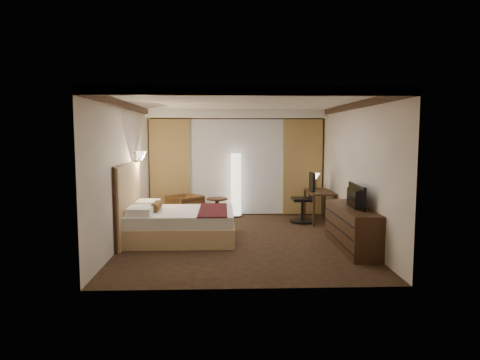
{
  "coord_description": "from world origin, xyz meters",
  "views": [
    {
      "loc": [
        -0.33,
        -8.34,
        2.07
      ],
      "look_at": [
        0.0,
        0.4,
        1.15
      ],
      "focal_mm": 32.0,
      "sensor_mm": 36.0,
      "label": 1
    }
  ],
  "objects_px": {
    "side_table": "(217,209)",
    "television": "(351,191)",
    "office_chair": "(302,198)",
    "bed": "(182,225)",
    "dresser": "(352,228)",
    "armchair": "(185,207)",
    "desk": "(319,206)",
    "floor_lamp": "(236,185)"
  },
  "relations": [
    {
      "from": "armchair",
      "to": "dresser",
      "type": "bearing_deg",
      "value": 11.94
    },
    {
      "from": "television",
      "to": "desk",
      "type": "bearing_deg",
      "value": 2.9
    },
    {
      "from": "bed",
      "to": "floor_lamp",
      "type": "height_order",
      "value": "floor_lamp"
    },
    {
      "from": "dresser",
      "to": "television",
      "type": "xyz_separation_m",
      "value": [
        -0.03,
        -0.0,
        0.68
      ]
    },
    {
      "from": "desk",
      "to": "television",
      "type": "bearing_deg",
      "value": -89.53
    },
    {
      "from": "desk",
      "to": "dresser",
      "type": "relative_size",
      "value": 0.59
    },
    {
      "from": "armchair",
      "to": "office_chair",
      "type": "xyz_separation_m",
      "value": [
        2.8,
        -0.21,
        0.24
      ]
    },
    {
      "from": "television",
      "to": "side_table",
      "type": "bearing_deg",
      "value": 45.59
    },
    {
      "from": "armchair",
      "to": "bed",
      "type": "bearing_deg",
      "value": -36.3
    },
    {
      "from": "desk",
      "to": "office_chair",
      "type": "height_order",
      "value": "office_chair"
    },
    {
      "from": "bed",
      "to": "floor_lamp",
      "type": "xyz_separation_m",
      "value": [
        1.14,
        2.4,
        0.51
      ]
    },
    {
      "from": "armchair",
      "to": "floor_lamp",
      "type": "bearing_deg",
      "value": 75.22
    },
    {
      "from": "side_table",
      "to": "desk",
      "type": "height_order",
      "value": "desk"
    },
    {
      "from": "bed",
      "to": "office_chair",
      "type": "xyz_separation_m",
      "value": [
        2.69,
        1.6,
        0.3
      ]
    },
    {
      "from": "bed",
      "to": "dresser",
      "type": "distance_m",
      "value": 3.26
    },
    {
      "from": "office_chair",
      "to": "television",
      "type": "height_order",
      "value": "office_chair"
    },
    {
      "from": "side_table",
      "to": "desk",
      "type": "bearing_deg",
      "value": -5.05
    },
    {
      "from": "floor_lamp",
      "to": "dresser",
      "type": "distance_m",
      "value": 3.78
    },
    {
      "from": "dresser",
      "to": "bed",
      "type": "bearing_deg",
      "value": 166.43
    },
    {
      "from": "side_table",
      "to": "television",
      "type": "xyz_separation_m",
      "value": [
        2.47,
        -2.63,
        0.78
      ]
    },
    {
      "from": "side_table",
      "to": "office_chair",
      "type": "distance_m",
      "value": 2.07
    },
    {
      "from": "armchair",
      "to": "dresser",
      "type": "height_order",
      "value": "dresser"
    },
    {
      "from": "floor_lamp",
      "to": "side_table",
      "type": "bearing_deg",
      "value": -131.7
    },
    {
      "from": "desk",
      "to": "television",
      "type": "distance_m",
      "value": 2.51
    },
    {
      "from": "office_chair",
      "to": "desk",
      "type": "bearing_deg",
      "value": 6.18
    },
    {
      "from": "office_chair",
      "to": "dresser",
      "type": "relative_size",
      "value": 0.61
    },
    {
      "from": "side_table",
      "to": "floor_lamp",
      "type": "xyz_separation_m",
      "value": [
        0.47,
        0.53,
        0.53
      ]
    },
    {
      "from": "bed",
      "to": "television",
      "type": "bearing_deg",
      "value": -13.69
    },
    {
      "from": "armchair",
      "to": "desk",
      "type": "relative_size",
      "value": 0.61
    },
    {
      "from": "side_table",
      "to": "television",
      "type": "distance_m",
      "value": 3.69
    },
    {
      "from": "armchair",
      "to": "floor_lamp",
      "type": "distance_m",
      "value": 1.45
    },
    {
      "from": "bed",
      "to": "office_chair",
      "type": "distance_m",
      "value": 3.15
    },
    {
      "from": "dresser",
      "to": "floor_lamp",
      "type": "bearing_deg",
      "value": 122.62
    },
    {
      "from": "armchair",
      "to": "dresser",
      "type": "distance_m",
      "value": 4.17
    },
    {
      "from": "side_table",
      "to": "desk",
      "type": "distance_m",
      "value": 2.46
    },
    {
      "from": "armchair",
      "to": "desk",
      "type": "bearing_deg",
      "value": 47.25
    },
    {
      "from": "floor_lamp",
      "to": "television",
      "type": "bearing_deg",
      "value": -57.77
    },
    {
      "from": "floor_lamp",
      "to": "office_chair",
      "type": "distance_m",
      "value": 1.76
    },
    {
      "from": "armchair",
      "to": "floor_lamp",
      "type": "relative_size",
      "value": 0.44
    },
    {
      "from": "dresser",
      "to": "office_chair",
      "type": "bearing_deg",
      "value": 101.29
    },
    {
      "from": "bed",
      "to": "television",
      "type": "height_order",
      "value": "television"
    },
    {
      "from": "dresser",
      "to": "side_table",
      "type": "bearing_deg",
      "value": 133.51
    }
  ]
}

